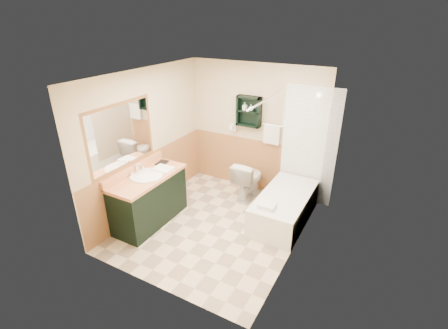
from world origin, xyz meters
The scene contains 25 objects.
floor centered at (0.00, 0.00, 0.00)m, with size 3.00×3.00×0.00m, color beige.
back_wall centered at (0.00, 1.52, 1.20)m, with size 2.60×0.04×2.40m, color beige.
left_wall centered at (-1.32, 0.00, 1.20)m, with size 0.04×3.00×2.40m, color beige.
right_wall centered at (1.32, 0.00, 1.20)m, with size 0.04×3.00×2.40m, color beige.
ceiling centered at (0.00, 0.00, 2.42)m, with size 2.60×3.00×0.04m, color white.
wainscot_left centered at (-1.29, 0.00, 0.50)m, with size 2.98×2.98×1.00m, color tan, non-canonical shape.
wainscot_back centered at (0.00, 1.49, 0.50)m, with size 2.58×2.58×1.00m, color tan, non-canonical shape.
mirror_frame centered at (-1.27, -0.55, 1.50)m, with size 1.30×1.30×1.00m, color brown, non-canonical shape.
mirror_glass centered at (-1.27, -0.55, 1.50)m, with size 1.20×1.20×0.90m, color white, non-canonical shape.
tile_right centered at (1.28, 0.75, 1.05)m, with size 1.50×1.50×2.10m, color white, non-canonical shape.
tile_back centered at (1.03, 1.48, 1.05)m, with size 0.95×0.95×2.10m, color white, non-canonical shape.
tile_accent centered at (1.27, 0.75, 1.90)m, with size 1.50×1.50×0.10m, color #154A37, non-canonical shape.
wall_shelf centered at (-0.10, 1.41, 1.55)m, with size 0.45×0.15×0.55m, color black.
hair_dryer centered at (-0.40, 1.43, 1.20)m, with size 0.10×0.24×0.18m, color white, non-canonical shape.
towel_bar centered at (0.35, 1.45, 1.35)m, with size 0.40×0.06×0.40m, color white, non-canonical shape.
curtain_rod centered at (0.53, 0.75, 2.00)m, with size 0.03×0.03×1.60m, color silver.
shower_curtain centered at (0.53, 0.92, 1.15)m, with size 1.05×1.05×1.70m, color beige, non-canonical shape.
vanity centered at (-0.99, -0.41, 0.42)m, with size 0.59×1.32×0.84m, color black.
bathtub centered at (0.93, 0.68, 0.25)m, with size 0.74×1.50×0.49m, color white.
toilet centered at (0.08, 1.10, 0.36)m, with size 0.41×0.74×0.72m, color white.
counter_towel centered at (-0.89, -0.12, 0.86)m, with size 0.31×0.24×0.04m, color white.
vanity_book centered at (-1.16, 0.07, 0.95)m, with size 0.16×0.02×0.22m, color black.
tub_towel centered at (0.81, 0.16, 0.53)m, with size 0.24×0.20×0.07m, color white.
soap_bottle_a centered at (-0.18, 1.40, 1.60)m, with size 0.06×0.14×0.06m, color white.
soap_bottle_b centered at (-0.06, 1.40, 1.61)m, with size 0.09×0.12×0.09m, color white.
Camera 1 is at (2.24, -3.78, 3.14)m, focal length 26.00 mm.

